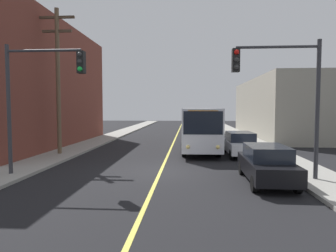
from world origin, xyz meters
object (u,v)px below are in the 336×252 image
object	(u,v)px
parked_car_black	(266,163)
traffic_signal_right_corner	(282,83)
city_bus	(198,126)
parked_car_white	(240,144)
fire_hydrant	(275,150)
traffic_signal_left_corner	(40,85)
utility_pole_near	(58,74)

from	to	relation	value
parked_car_black	traffic_signal_right_corner	bearing A→B (deg)	21.75
city_bus	parked_car_black	distance (m)	11.08
parked_car_white	traffic_signal_right_corner	bearing A→B (deg)	-85.43
parked_car_white	traffic_signal_right_corner	xyz separation A→B (m)	(0.55, -6.84, 3.46)
parked_car_black	fire_hydrant	bearing A→B (deg)	70.86
city_bus	fire_hydrant	bearing A→B (deg)	-45.69
parked_car_white	fire_hydrant	bearing A→B (deg)	-29.42
city_bus	traffic_signal_left_corner	xyz separation A→B (m)	(-7.61, -10.43, 2.49)
utility_pole_near	fire_hydrant	world-z (taller)	utility_pole_near
parked_car_white	parked_car_black	bearing A→B (deg)	-90.69
parked_car_white	utility_pole_near	bearing A→B (deg)	-176.88
parked_car_white	traffic_signal_left_corner	size ratio (longest dim) A/B	0.74
traffic_signal_right_corner	utility_pole_near	bearing A→B (deg)	154.17
fire_hydrant	city_bus	bearing A→B (deg)	134.31
traffic_signal_right_corner	fire_hydrant	world-z (taller)	traffic_signal_right_corner
parked_car_black	traffic_signal_right_corner	size ratio (longest dim) A/B	0.74
utility_pole_near	city_bus	bearing A→B (deg)	24.30
utility_pole_near	traffic_signal_left_corner	bearing A→B (deg)	-72.50
parked_car_black	fire_hydrant	distance (m)	6.32
city_bus	traffic_signal_right_corner	xyz separation A→B (m)	(3.21, -10.48, 2.49)
parked_car_white	city_bus	bearing A→B (deg)	126.17
fire_hydrant	utility_pole_near	bearing A→B (deg)	178.16
city_bus	parked_car_white	distance (m)	4.62
city_bus	parked_car_white	world-z (taller)	city_bus
utility_pole_near	fire_hydrant	distance (m)	15.02
city_bus	parked_car_white	size ratio (longest dim) A/B	2.74
city_bus	fire_hydrant	xyz separation A→B (m)	(4.65, -4.76, -1.23)
utility_pole_near	fire_hydrant	bearing A→B (deg)	-1.84
city_bus	utility_pole_near	bearing A→B (deg)	-155.70
city_bus	parked_car_black	size ratio (longest dim) A/B	2.75
city_bus	traffic_signal_right_corner	distance (m)	11.24
parked_car_black	parked_car_white	size ratio (longest dim) A/B	1.00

